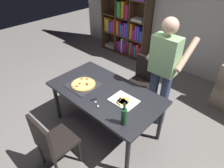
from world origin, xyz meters
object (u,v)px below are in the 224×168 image
bookshelf (126,21)px  kitchen_scissors (95,101)px  chair_near_camera (51,141)px  pepperoni_pizza_on_tray (83,84)px  wine_bottle (124,116)px  dining_table (105,95)px  person_serving_pizza (163,69)px  chair_far_side (142,78)px

bookshelf → kitchen_scissors: 3.10m
chair_near_camera → pepperoni_pizza_on_tray: 0.93m
bookshelf → wine_bottle: bookshelf is taller
dining_table → person_serving_pizza: size_ratio=0.95×
wine_bottle → kitchen_scissors: size_ratio=1.60×
chair_near_camera → chair_far_side: 1.89m
chair_near_camera → chair_far_side: size_ratio=1.00×
pepperoni_pizza_on_tray → bookshelf: bearing=116.3°
chair_far_side → person_serving_pizza: size_ratio=0.51×
chair_near_camera → kitchen_scissors: chair_near_camera is taller
dining_table → person_serving_pizza: bearing=56.3°
pepperoni_pizza_on_tray → person_serving_pizza: bearing=45.6°
bookshelf → chair_near_camera: bearing=-64.7°
dining_table → chair_near_camera: 0.96m
person_serving_pizza → kitchen_scissors: size_ratio=8.84×
chair_near_camera → wine_bottle: size_ratio=2.85×
person_serving_pizza → wine_bottle: (0.12, -1.02, -0.13)m
dining_table → chair_near_camera: size_ratio=1.84×
pepperoni_pizza_on_tray → wine_bottle: wine_bottle is taller
pepperoni_pizza_on_tray → wine_bottle: 0.96m
chair_near_camera → bookshelf: (-1.57, 3.32, 0.37)m
chair_far_side → kitchen_scissors: chair_far_side is taller
bookshelf → kitchen_scissors: size_ratio=9.85×
chair_near_camera → pepperoni_pizza_on_tray: (-0.34, 0.83, 0.25)m
chair_near_camera → person_serving_pizza: 1.80m
chair_far_side → pepperoni_pizza_on_tray: (-0.34, -1.06, 0.25)m
dining_table → pepperoni_pizza_on_tray: bearing=-161.4°
dining_table → wine_bottle: 0.70m
dining_table → chair_near_camera: bearing=-90.0°
chair_near_camera → kitchen_scissors: size_ratio=4.55×
person_serving_pizza → pepperoni_pizza_on_tray: size_ratio=4.15×
chair_near_camera → wine_bottle: wine_bottle is taller
person_serving_pizza → wine_bottle: size_ratio=5.54×
dining_table → bookshelf: (-1.57, 2.38, 0.21)m
chair_near_camera → bookshelf: 3.69m
bookshelf → pepperoni_pizza_on_tray: 2.78m
dining_table → wine_bottle: size_ratio=5.25×
person_serving_pizza → kitchen_scissors: 1.09m
bookshelf → wine_bottle: 3.44m
pepperoni_pizza_on_tray → dining_table: bearing=18.6°
person_serving_pizza → wine_bottle: bearing=-83.4°
dining_table → bookshelf: size_ratio=0.85×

